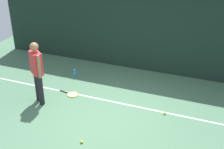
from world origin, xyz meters
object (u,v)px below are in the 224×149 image
at_px(tennis_player, 37,70).
at_px(tennis_ball_by_fence, 82,142).
at_px(tennis_racket, 72,94).
at_px(water_bottle, 75,73).
at_px(tennis_ball_near_player, 165,113).

relative_size(tennis_player, tennis_ball_by_fence, 25.76).
bearing_deg(tennis_player, tennis_ball_by_fence, -174.82).
relative_size(tennis_racket, water_bottle, 2.29).
xyz_separation_m(tennis_racket, tennis_ball_by_fence, (1.20, -1.78, 0.02)).
bearing_deg(tennis_ball_by_fence, tennis_ball_near_player, 50.60).
height_order(tennis_ball_by_fence, water_bottle, water_bottle).
height_order(tennis_racket, tennis_ball_by_fence, tennis_ball_by_fence).
distance_m(tennis_ball_near_player, tennis_ball_by_fence, 2.28).
height_order(tennis_ball_near_player, tennis_ball_by_fence, same).
xyz_separation_m(tennis_player, tennis_racket, (0.60, 0.65, -0.95)).
distance_m(tennis_racket, tennis_ball_by_fence, 2.14).
distance_m(tennis_player, tennis_ball_near_player, 3.43).
bearing_deg(tennis_ball_by_fence, water_bottle, 120.23).
xyz_separation_m(tennis_racket, water_bottle, (-0.42, 0.99, 0.13)).
bearing_deg(tennis_racket, tennis_ball_near_player, 8.17).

